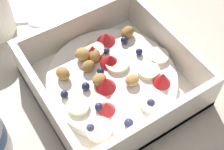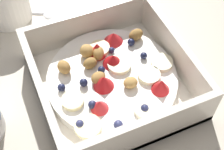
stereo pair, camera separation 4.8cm
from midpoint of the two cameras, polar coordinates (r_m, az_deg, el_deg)
The scene contains 3 objects.
ground_plane at distance 0.52m, azimuth 3.87°, elevation -0.45°, with size 2.40×2.40×0.00m, color beige.
fruit_bowl at distance 0.49m, azimuth 2.81°, elevation -0.71°, with size 0.22×0.22×0.07m.
spoon at distance 0.62m, azimuth -9.97°, elevation 10.55°, with size 0.10×0.16×0.01m.
Camera 2 is at (-0.28, 0.13, 0.42)m, focal length 52.66 mm.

